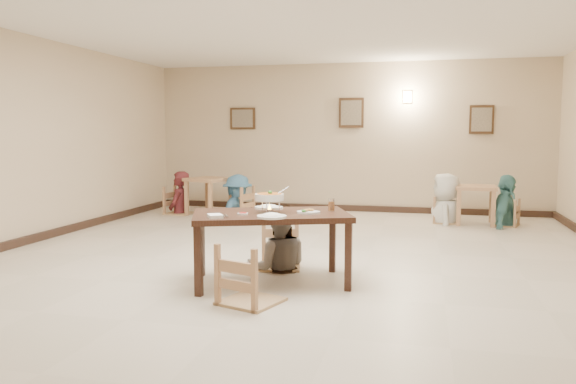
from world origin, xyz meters
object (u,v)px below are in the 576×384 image
(bg_table_right, at_px, (476,193))
(bg_diner_d, at_px, (507,175))
(chair_near, at_px, (251,246))
(bg_chair_ll, at_px, (179,188))
(bg_table_left, at_px, (209,185))
(bg_diner_b, at_px, (237,175))
(curry_warmer, at_px, (269,197))
(bg_diner_c, at_px, (447,173))
(main_table, at_px, (271,220))
(bg_chair_rl, at_px, (446,198))
(chair_far, at_px, (279,224))
(bg_diner_a, at_px, (179,171))
(main_diner, at_px, (278,204))
(bg_chair_rr, at_px, (506,201))
(bg_chair_lr, at_px, (238,188))
(drink_glass, at_px, (331,205))

(bg_table_right, xyz_separation_m, bg_diner_d, (0.50, -0.04, 0.34))
(chair_near, height_order, bg_chair_ll, chair_near)
(bg_table_left, xyz_separation_m, bg_diner_b, (0.60, -0.01, 0.21))
(curry_warmer, bearing_deg, bg_diner_c, 66.87)
(main_table, bearing_deg, bg_table_right, 41.15)
(chair_near, bearing_deg, bg_table_right, -95.85)
(bg_chair_rl, height_order, bg_diner_d, bg_diner_d)
(bg_diner_b, bearing_deg, chair_far, -149.13)
(bg_table_left, bearing_deg, bg_diner_a, -173.66)
(bg_chair_ll, xyz_separation_m, bg_chair_rl, (5.07, 0.12, -0.07))
(main_table, height_order, main_diner, main_diner)
(chair_near, xyz_separation_m, bg_diner_c, (1.95, 5.35, 0.35))
(bg_chair_rl, distance_m, bg_chair_rr, 1.00)
(main_diner, bearing_deg, main_table, 79.67)
(bg_table_right, height_order, bg_chair_ll, bg_chair_ll)
(chair_near, relative_size, bg_diner_b, 0.68)
(bg_chair_lr, bearing_deg, main_diner, 40.40)
(curry_warmer, bearing_deg, main_diner, 96.15)
(bg_table_left, relative_size, bg_chair_ll, 0.90)
(drink_glass, distance_m, bg_diner_a, 5.63)
(bg_chair_ll, bearing_deg, bg_table_left, -77.57)
(bg_chair_rr, bearing_deg, drink_glass, -9.41)
(chair_near, distance_m, bg_diner_c, 5.70)
(bg_table_left, height_order, bg_chair_rl, bg_chair_rl)
(bg_table_right, bearing_deg, chair_near, -114.68)
(bg_diner_a, bearing_deg, chair_near, 28.00)
(drink_glass, relative_size, bg_chair_lr, 0.12)
(main_diner, xyz_separation_m, bg_diner_b, (-1.84, 3.93, 0.03))
(bg_chair_lr, xyz_separation_m, bg_diner_d, (4.87, -0.01, 0.35))
(main_diner, xyz_separation_m, bg_diner_c, (2.04, 4.00, 0.11))
(bg_table_left, bearing_deg, bg_chair_rl, 0.67)
(drink_glass, relative_size, bg_table_right, 0.19)
(main_diner, relative_size, bg_diner_d, 0.87)
(chair_near, height_order, bg_diner_c, bg_diner_c)
(bg_chair_lr, relative_size, bg_diner_c, 0.61)
(bg_chair_lr, height_order, bg_diner_c, bg_diner_c)
(main_diner, relative_size, bg_chair_ll, 1.50)
(main_diner, height_order, bg_diner_d, bg_diner_d)
(bg_table_left, bearing_deg, bg_chair_ll, -173.66)
(chair_near, relative_size, bg_table_right, 1.51)
(main_table, xyz_separation_m, bg_diner_b, (-1.92, 4.56, 0.12))
(curry_warmer, height_order, bg_chair_rl, curry_warmer)
(bg_table_right, bearing_deg, bg_diner_a, -179.07)
(main_table, relative_size, bg_chair_lr, 1.69)
(chair_near, relative_size, bg_diner_d, 0.61)
(drink_glass, relative_size, bg_diner_b, 0.08)
(bg_chair_lr, bearing_deg, bg_chair_ll, -72.17)
(main_table, bearing_deg, chair_far, 76.43)
(main_diner, bearing_deg, bg_table_left, -76.30)
(bg_table_left, xyz_separation_m, bg_diner_d, (5.47, -0.02, 0.30))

